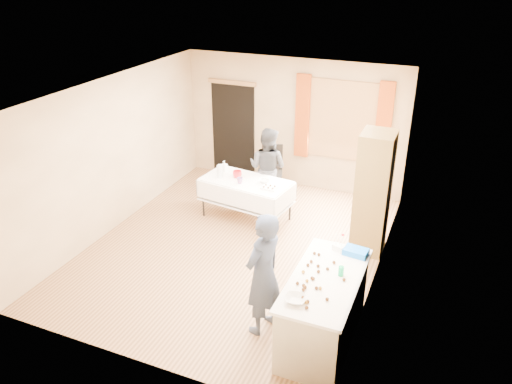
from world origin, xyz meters
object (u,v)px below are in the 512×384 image
at_px(party_table, 246,196).
at_px(girl, 263,274).
at_px(counter, 324,309).
at_px(woman, 267,168).
at_px(chair, 272,180).
at_px(cabinet, 373,193).

xyz_separation_m(party_table, girl, (1.39, -2.63, 0.38)).
bearing_deg(counter, woman, 122.11).
bearing_deg(party_table, chair, 94.70).
bearing_deg(girl, counter, 114.89).
bearing_deg(girl, cabinet, 177.86).
distance_m(chair, girl, 4.02).
bearing_deg(party_table, girl, -54.57).
relative_size(counter, party_table, 0.99).
xyz_separation_m(cabinet, girl, (-0.85, -2.45, -0.17)).
distance_m(cabinet, girl, 2.60).
height_order(chair, woman, woman).
distance_m(girl, woman, 3.48).
height_order(counter, girl, girl).
bearing_deg(woman, girl, 117.22).
xyz_separation_m(chair, girl, (1.33, -3.76, 0.53)).
height_order(cabinet, counter, cabinet).
relative_size(counter, girl, 1.01).
bearing_deg(girl, party_table, -135.16).
bearing_deg(chair, party_table, -111.35).
height_order(cabinet, party_table, cabinet).
bearing_deg(chair, cabinet, -49.32).
relative_size(chair, woman, 0.64).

